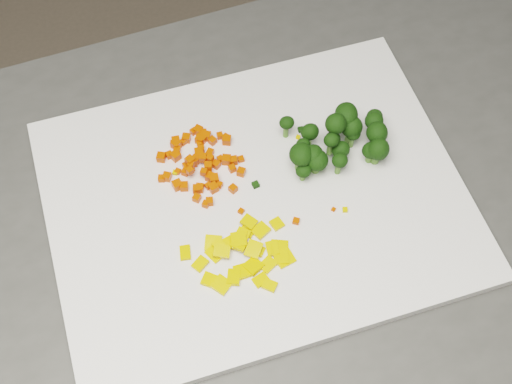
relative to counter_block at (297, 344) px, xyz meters
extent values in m
plane|color=#7F6D59|center=(-0.13, 0.10, -0.45)|extent=(4.00, 4.00, 0.00)
cube|color=#40413E|center=(0.00, 0.00, 0.00)|extent=(1.08, 0.83, 0.90)
cube|color=white|center=(-0.06, 0.03, 0.46)|extent=(0.51, 0.41, 0.01)
cube|color=#CD3202|center=(-0.09, 0.09, 0.47)|extent=(0.01, 0.01, 0.01)
cube|color=#CD3202|center=(-0.13, 0.08, 0.48)|extent=(0.01, 0.01, 0.01)
cube|color=#CD3202|center=(-0.11, 0.05, 0.47)|extent=(0.01, 0.01, 0.01)
cube|color=#CD3202|center=(-0.14, 0.11, 0.47)|extent=(0.01, 0.01, 0.01)
cube|color=#CD3202|center=(-0.08, 0.08, 0.47)|extent=(0.01, 0.01, 0.01)
cube|color=#CD3202|center=(-0.08, 0.07, 0.47)|extent=(0.01, 0.01, 0.01)
cube|color=#CD3202|center=(-0.08, 0.12, 0.47)|extent=(0.01, 0.01, 0.01)
cube|color=#CD3202|center=(-0.12, 0.09, 0.47)|extent=(0.01, 0.01, 0.01)
cube|color=#CD3202|center=(-0.13, 0.04, 0.47)|extent=(0.01, 0.01, 0.01)
cube|color=#CD3202|center=(-0.15, 0.10, 0.47)|extent=(0.01, 0.01, 0.01)
cube|color=#CD3202|center=(-0.08, 0.11, 0.47)|extent=(0.01, 0.01, 0.01)
cube|color=#CD3202|center=(-0.10, 0.12, 0.47)|extent=(0.01, 0.01, 0.01)
cube|color=#CD3202|center=(-0.12, 0.10, 0.47)|extent=(0.01, 0.01, 0.01)
cube|color=#CD3202|center=(-0.11, 0.08, 0.47)|extent=(0.01, 0.01, 0.01)
cube|color=#CD3202|center=(-0.13, 0.09, 0.47)|extent=(0.01, 0.01, 0.01)
cube|color=#CD3202|center=(-0.16, 0.08, 0.47)|extent=(0.01, 0.01, 0.01)
cube|color=#CD3202|center=(-0.12, 0.03, 0.47)|extent=(0.01, 0.01, 0.01)
cube|color=#CD3202|center=(-0.12, 0.03, 0.47)|extent=(0.01, 0.01, 0.01)
cube|color=#CD3202|center=(-0.14, 0.06, 0.47)|extent=(0.01, 0.01, 0.01)
cube|color=#CD3202|center=(-0.11, 0.09, 0.47)|extent=(0.01, 0.01, 0.01)
cube|color=#CD3202|center=(-0.12, 0.07, 0.47)|extent=(0.01, 0.01, 0.01)
cube|color=#CD3202|center=(-0.13, 0.13, 0.47)|extent=(0.01, 0.01, 0.01)
cube|color=#CD3202|center=(-0.12, 0.11, 0.47)|extent=(0.01, 0.01, 0.01)
cube|color=#CD3202|center=(-0.09, 0.12, 0.47)|extent=(0.01, 0.01, 0.01)
cube|color=#CD3202|center=(-0.11, 0.12, 0.47)|extent=(0.01, 0.01, 0.01)
cube|color=#CD3202|center=(-0.13, 0.05, 0.47)|extent=(0.01, 0.01, 0.01)
cube|color=#CD3202|center=(-0.10, 0.09, 0.47)|extent=(0.01, 0.01, 0.01)
cube|color=#CD3202|center=(-0.15, 0.11, 0.47)|extent=(0.01, 0.01, 0.01)
cube|color=#CD3202|center=(-0.10, 0.05, 0.47)|extent=(0.01, 0.01, 0.01)
cube|color=#CD3202|center=(-0.11, 0.12, 0.47)|extent=(0.01, 0.01, 0.01)
cube|color=#CD3202|center=(-0.14, 0.09, 0.47)|extent=(0.01, 0.01, 0.01)
cube|color=#CD3202|center=(-0.11, 0.09, 0.47)|extent=(0.01, 0.01, 0.01)
cube|color=#CD3202|center=(-0.13, 0.12, 0.47)|extent=(0.01, 0.01, 0.01)
cube|color=#CD3202|center=(-0.12, 0.12, 0.47)|extent=(0.01, 0.01, 0.01)
cube|color=#CD3202|center=(-0.17, 0.08, 0.47)|extent=(0.01, 0.01, 0.01)
cube|color=#CD3202|center=(-0.14, 0.12, 0.47)|extent=(0.01, 0.01, 0.01)
cube|color=#CD3202|center=(-0.13, 0.08, 0.47)|extent=(0.01, 0.01, 0.01)
cube|color=#CD3202|center=(-0.16, 0.11, 0.47)|extent=(0.01, 0.01, 0.01)
cube|color=#CD3202|center=(-0.15, 0.06, 0.47)|extent=(0.01, 0.01, 0.01)
cube|color=#CD3202|center=(-0.13, 0.07, 0.48)|extent=(0.01, 0.01, 0.01)
cube|color=#CD3202|center=(-0.11, 0.07, 0.47)|extent=(0.01, 0.01, 0.01)
cube|color=#CD3202|center=(-0.11, 0.13, 0.47)|extent=(0.01, 0.01, 0.01)
cube|color=#CD3202|center=(-0.09, 0.05, 0.47)|extent=(0.01, 0.01, 0.01)
cube|color=#CD3202|center=(-0.08, 0.07, 0.47)|extent=(0.01, 0.01, 0.01)
cube|color=#CD3202|center=(-0.11, 0.10, 0.47)|extent=(0.01, 0.01, 0.01)
cube|color=#CD3202|center=(-0.13, 0.05, 0.47)|extent=(0.01, 0.01, 0.01)
cube|color=#CD3202|center=(-0.11, 0.12, 0.47)|extent=(0.01, 0.01, 0.01)
cube|color=#CD3202|center=(-0.10, 0.08, 0.47)|extent=(0.01, 0.01, 0.01)
cube|color=#CD3202|center=(-0.11, 0.09, 0.47)|extent=(0.01, 0.01, 0.01)
cube|color=#CD3202|center=(-0.14, 0.08, 0.47)|extent=(0.01, 0.01, 0.01)
cube|color=#CD3202|center=(-0.14, 0.12, 0.47)|extent=(0.01, 0.01, 0.01)
cube|color=#CD3202|center=(-0.11, 0.06, 0.47)|extent=(0.01, 0.01, 0.01)
cube|color=#CD3202|center=(-0.11, 0.14, 0.47)|extent=(0.01, 0.01, 0.01)
cube|color=#CD3202|center=(-0.12, 0.09, 0.47)|extent=(0.01, 0.01, 0.01)
cube|color=#CD3202|center=(-0.14, 0.12, 0.47)|extent=(0.01, 0.01, 0.01)
cube|color=#CD3202|center=(-0.12, 0.06, 0.47)|extent=(0.01, 0.01, 0.01)
cube|color=#CD3202|center=(-0.13, 0.09, 0.47)|extent=(0.01, 0.01, 0.01)
cube|color=#CD3202|center=(-0.13, 0.09, 0.48)|extent=(0.01, 0.01, 0.01)
cube|color=#CD3202|center=(-0.12, 0.14, 0.47)|extent=(0.01, 0.01, 0.01)
cube|color=#E2AF0B|center=(-0.08, -0.04, 0.46)|extent=(0.02, 0.02, 0.01)
cube|color=#E2AF0B|center=(-0.10, -0.03, 0.47)|extent=(0.02, 0.02, 0.01)
cube|color=#E2AF0B|center=(-0.12, -0.07, 0.47)|extent=(0.03, 0.03, 0.01)
cube|color=#E2AF0B|center=(-0.08, 0.00, 0.47)|extent=(0.02, 0.02, 0.01)
cube|color=#E2AF0B|center=(-0.14, -0.04, 0.47)|extent=(0.02, 0.02, 0.01)
cube|color=#E2AF0B|center=(-0.09, -0.02, 0.46)|extent=(0.02, 0.01, 0.01)
cube|color=#E2AF0B|center=(-0.06, -0.04, 0.47)|extent=(0.01, 0.02, 0.01)
cube|color=#E2AF0B|center=(-0.09, -0.06, 0.47)|extent=(0.02, 0.02, 0.01)
cube|color=#E2AF0B|center=(-0.07, -0.01, 0.47)|extent=(0.02, 0.02, 0.01)
cube|color=#E2AF0B|center=(-0.07, -0.08, 0.47)|extent=(0.02, 0.02, 0.01)
cube|color=#E2AF0B|center=(-0.05, -0.04, 0.46)|extent=(0.02, 0.02, 0.01)
cube|color=#E2AF0B|center=(-0.11, -0.06, 0.47)|extent=(0.02, 0.02, 0.01)
cube|color=#E2AF0B|center=(-0.10, -0.02, 0.47)|extent=(0.02, 0.02, 0.01)
cube|color=#E2AF0B|center=(-0.07, -0.06, 0.46)|extent=(0.02, 0.02, 0.01)
cube|color=#E2AF0B|center=(-0.05, -0.05, 0.46)|extent=(0.02, 0.02, 0.01)
cube|color=#E2AF0B|center=(-0.12, -0.02, 0.46)|extent=(0.02, 0.02, 0.01)
cube|color=#E2AF0B|center=(-0.08, -0.04, 0.47)|extent=(0.02, 0.03, 0.01)
cube|color=#E2AF0B|center=(-0.08, -0.01, 0.46)|extent=(0.02, 0.02, 0.01)
cube|color=#E2AF0B|center=(-0.10, -0.02, 0.46)|extent=(0.02, 0.02, 0.01)
cube|color=#E2AF0B|center=(-0.12, -0.03, 0.46)|extent=(0.03, 0.03, 0.01)
cube|color=#E2AF0B|center=(-0.10, -0.02, 0.47)|extent=(0.02, 0.02, 0.01)
cube|color=#E2AF0B|center=(-0.05, -0.01, 0.46)|extent=(0.02, 0.02, 0.00)
cube|color=#E2AF0B|center=(-0.14, -0.06, 0.46)|extent=(0.02, 0.02, 0.01)
cube|color=#E2AF0B|center=(-0.16, -0.02, 0.46)|extent=(0.01, 0.02, 0.01)
cube|color=#E2AF0B|center=(-0.09, -0.02, 0.47)|extent=(0.02, 0.02, 0.01)
cube|color=#E2AF0B|center=(-0.05, -0.05, 0.46)|extent=(0.02, 0.02, 0.01)
cube|color=#E2AF0B|center=(-0.12, -0.03, 0.47)|extent=(0.02, 0.02, 0.01)
cube|color=#E2AF0B|center=(-0.08, -0.07, 0.46)|extent=(0.02, 0.02, 0.01)
cube|color=#E2AF0B|center=(-0.12, -0.03, 0.47)|extent=(0.02, 0.02, 0.01)
cube|color=#E2AF0B|center=(-0.10, -0.06, 0.46)|extent=(0.02, 0.02, 0.01)
cube|color=#E2AF0B|center=(-0.09, -0.02, 0.47)|extent=(0.02, 0.02, 0.01)
cube|color=#CD3202|center=(0.01, 0.05, 0.46)|extent=(0.01, 0.01, 0.00)
cube|color=black|center=(0.01, 0.11, 0.46)|extent=(0.01, 0.01, 0.00)
cube|color=#E2AF0B|center=(0.00, 0.10, 0.46)|extent=(0.01, 0.01, 0.00)
cube|color=#E2AF0B|center=(0.03, -0.01, 0.46)|extent=(0.01, 0.01, 0.00)
cube|color=black|center=(-0.06, 0.05, 0.47)|extent=(0.01, 0.01, 0.01)
cube|color=#E2AF0B|center=(-0.15, 0.08, 0.46)|extent=(0.01, 0.01, 0.00)
cube|color=#CD3202|center=(0.02, 0.00, 0.46)|extent=(0.01, 0.01, 0.00)
cube|color=#CD3202|center=(-0.03, -0.01, 0.47)|extent=(0.01, 0.01, 0.01)
cube|color=#CD3202|center=(-0.09, 0.01, 0.46)|extent=(0.01, 0.01, 0.00)
cube|color=#CD3202|center=(0.01, 0.06, 0.47)|extent=(0.01, 0.01, 0.01)
cube|color=#CD3202|center=(0.01, 0.07, 0.46)|extent=(0.01, 0.01, 0.00)
cube|color=#CD3202|center=(-0.07, 0.08, 0.47)|extent=(0.01, 0.01, 0.01)
cube|color=#CD3202|center=(-0.15, 0.08, 0.46)|extent=(0.01, 0.01, 0.00)
camera|label=1|loc=(-0.15, -0.38, 1.17)|focal=50.00mm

